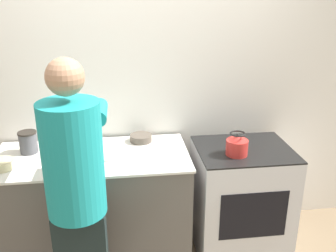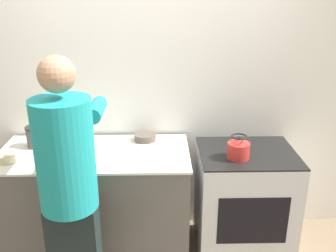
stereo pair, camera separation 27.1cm
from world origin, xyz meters
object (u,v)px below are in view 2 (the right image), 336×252
Objects in this scene: kettle at (238,149)px; bowl_prep at (145,137)px; cutting_board at (85,152)px; oven at (244,202)px; person at (69,187)px; knife at (81,152)px; canister_jar at (35,137)px.

kettle is 0.79m from bowl_prep.
oven is at bearing -0.73° from cutting_board.
oven is 5.10× the size of kettle.
kettle reaches higher than oven.
cutting_board is 0.51m from bowl_prep.
kettle is at bearing 23.30° from person.
person is (-1.24, -0.59, 0.50)m from oven.
canister_jar is at bearing 135.72° from knife.
kettle is at bearing -133.76° from oven.
bowl_prep reaches higher than cutting_board.
kettle is at bearing -27.01° from bowl_prep.
person is 0.58m from knife.
person is 0.86m from canister_jar.
kettle is 1.59m from canister_jar.
kettle reaches higher than cutting_board.
kettle is at bearing -25.58° from knife.
canister_jar is (-1.57, 0.25, 0.01)m from kettle.
person reaches higher than bowl_prep.
bowl_prep is (-0.70, 0.36, -0.05)m from kettle.
kettle is 0.99× the size of bowl_prep.
cutting_board is 0.44m from canister_jar.
kettle is (1.18, -0.09, 0.06)m from knife.
oven is 5.33× the size of canister_jar.
person is 0.95m from bowl_prep.
kettle is 1.05× the size of canister_jar.
knife is (-0.04, 0.58, -0.03)m from person.
person reaches higher than knife.
knife is at bearing -179.31° from oven.
bowl_prep is (-0.80, 0.26, 0.48)m from oven.
canister_jar is (-0.39, 0.16, 0.06)m from knife.
person is at bearing -117.16° from bowl_prep.
bowl_prep is (0.44, 0.85, -0.03)m from person.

